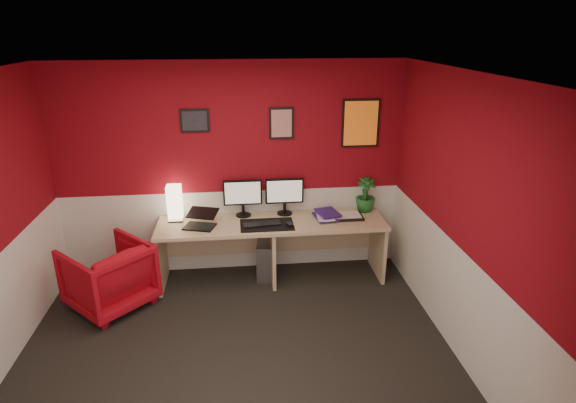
# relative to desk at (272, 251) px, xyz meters

# --- Properties ---
(ground) EXTENTS (4.00, 3.50, 0.01)m
(ground) POSITION_rel_desk_xyz_m (-0.44, -1.41, -0.36)
(ground) COLOR black
(ground) RESTS_ON ground
(ceiling) EXTENTS (4.00, 3.50, 0.01)m
(ceiling) POSITION_rel_desk_xyz_m (-0.44, -1.41, 2.13)
(ceiling) COLOR white
(ceiling) RESTS_ON ground
(wall_back) EXTENTS (4.00, 0.01, 2.50)m
(wall_back) POSITION_rel_desk_xyz_m (-0.44, 0.34, 0.89)
(wall_back) COLOR maroon
(wall_back) RESTS_ON ground
(wall_front) EXTENTS (4.00, 0.01, 2.50)m
(wall_front) POSITION_rel_desk_xyz_m (-0.44, -3.16, 0.89)
(wall_front) COLOR maroon
(wall_front) RESTS_ON ground
(wall_right) EXTENTS (0.01, 3.50, 2.50)m
(wall_right) POSITION_rel_desk_xyz_m (1.56, -1.41, 0.89)
(wall_right) COLOR maroon
(wall_right) RESTS_ON ground
(wainscot_back) EXTENTS (4.00, 0.01, 1.00)m
(wainscot_back) POSITION_rel_desk_xyz_m (-0.44, 0.34, 0.14)
(wainscot_back) COLOR silver
(wainscot_back) RESTS_ON ground
(wainscot_right) EXTENTS (0.01, 3.50, 1.00)m
(wainscot_right) POSITION_rel_desk_xyz_m (1.56, -1.41, 0.14)
(wainscot_right) COLOR silver
(wainscot_right) RESTS_ON ground
(desk) EXTENTS (2.60, 0.65, 0.73)m
(desk) POSITION_rel_desk_xyz_m (0.00, 0.00, 0.00)
(desk) COLOR tan
(desk) RESTS_ON ground
(shoji_lamp) EXTENTS (0.16, 0.16, 0.40)m
(shoji_lamp) POSITION_rel_desk_xyz_m (-1.09, 0.18, 0.56)
(shoji_lamp) COLOR #FFE5B2
(shoji_lamp) RESTS_ON desk
(laptop) EXTENTS (0.38, 0.32, 0.22)m
(laptop) POSITION_rel_desk_xyz_m (-0.81, -0.06, 0.47)
(laptop) COLOR black
(laptop) RESTS_ON desk
(monitor_left) EXTENTS (0.45, 0.06, 0.58)m
(monitor_left) POSITION_rel_desk_xyz_m (-0.32, 0.23, 0.66)
(monitor_left) COLOR black
(monitor_left) RESTS_ON desk
(monitor_right) EXTENTS (0.45, 0.06, 0.58)m
(monitor_right) POSITION_rel_desk_xyz_m (0.17, 0.23, 0.66)
(monitor_right) COLOR black
(monitor_right) RESTS_ON desk
(desk_mat) EXTENTS (0.60, 0.38, 0.01)m
(desk_mat) POSITION_rel_desk_xyz_m (-0.06, -0.08, 0.37)
(desk_mat) COLOR black
(desk_mat) RESTS_ON desk
(keyboard) EXTENTS (0.43, 0.19, 0.02)m
(keyboard) POSITION_rel_desk_xyz_m (-0.12, -0.08, 0.38)
(keyboard) COLOR black
(keyboard) RESTS_ON desk_mat
(mouse) EXTENTS (0.08, 0.11, 0.03)m
(mouse) POSITION_rel_desk_xyz_m (0.19, -0.14, 0.39)
(mouse) COLOR black
(mouse) RESTS_ON desk_mat
(book_bottom) EXTENTS (0.28, 0.35, 0.03)m
(book_bottom) POSITION_rel_desk_xyz_m (0.51, 0.02, 0.38)
(book_bottom) COLOR navy
(book_bottom) RESTS_ON desk
(book_middle) EXTENTS (0.22, 0.29, 0.02)m
(book_middle) POSITION_rel_desk_xyz_m (0.53, 0.01, 0.40)
(book_middle) COLOR silver
(book_middle) RESTS_ON book_bottom
(book_top) EXTENTS (0.29, 0.35, 0.03)m
(book_top) POSITION_rel_desk_xyz_m (0.54, 0.02, 0.43)
(book_top) COLOR navy
(book_top) RESTS_ON book_middle
(zen_tray) EXTENTS (0.35, 0.25, 0.03)m
(zen_tray) POSITION_rel_desk_xyz_m (0.89, 0.03, 0.38)
(zen_tray) COLOR black
(zen_tray) RESTS_ON desk
(potted_plant) EXTENTS (0.26, 0.26, 0.42)m
(potted_plant) POSITION_rel_desk_xyz_m (1.15, 0.22, 0.57)
(potted_plant) COLOR #19591E
(potted_plant) RESTS_ON desk
(pc_tower) EXTENTS (0.26, 0.47, 0.45)m
(pc_tower) POSITION_rel_desk_xyz_m (-0.06, 0.10, -0.14)
(pc_tower) COLOR #99999E
(pc_tower) RESTS_ON ground
(armchair) EXTENTS (1.09, 1.09, 0.71)m
(armchair) POSITION_rel_desk_xyz_m (-1.77, -0.38, -0.01)
(armchair) COLOR #AA0D1A
(armchair) RESTS_ON ground
(art_left) EXTENTS (0.32, 0.02, 0.26)m
(art_left) POSITION_rel_desk_xyz_m (-0.82, 0.33, 1.49)
(art_left) COLOR black
(art_left) RESTS_ON wall_back
(art_center) EXTENTS (0.28, 0.02, 0.36)m
(art_center) POSITION_rel_desk_xyz_m (0.15, 0.33, 1.44)
(art_center) COLOR red
(art_center) RESTS_ON wall_back
(art_right) EXTENTS (0.44, 0.02, 0.56)m
(art_right) POSITION_rel_desk_xyz_m (1.07, 0.33, 1.42)
(art_right) COLOR orange
(art_right) RESTS_ON wall_back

